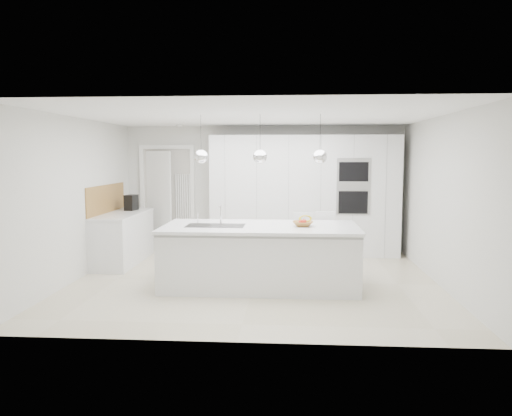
# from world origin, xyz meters

# --- Properties ---
(floor) EXTENTS (5.50, 5.50, 0.00)m
(floor) POSITION_xyz_m (0.00, 0.00, 0.00)
(floor) COLOR beige
(floor) RESTS_ON ground
(wall_back) EXTENTS (5.50, 0.00, 5.50)m
(wall_back) POSITION_xyz_m (0.00, 2.50, 1.25)
(wall_back) COLOR silver
(wall_back) RESTS_ON ground
(wall_left) EXTENTS (0.00, 5.00, 5.00)m
(wall_left) POSITION_xyz_m (-2.75, 0.00, 1.25)
(wall_left) COLOR silver
(wall_left) RESTS_ON ground
(ceiling) EXTENTS (5.50, 5.50, 0.00)m
(ceiling) POSITION_xyz_m (0.00, 0.00, 2.50)
(ceiling) COLOR white
(ceiling) RESTS_ON wall_back
(tall_cabinets) EXTENTS (3.60, 0.60, 2.30)m
(tall_cabinets) POSITION_xyz_m (0.80, 2.20, 1.15)
(tall_cabinets) COLOR silver
(tall_cabinets) RESTS_ON floor
(oven_stack) EXTENTS (0.62, 0.04, 1.05)m
(oven_stack) POSITION_xyz_m (1.70, 1.89, 1.35)
(oven_stack) COLOR #A5A5A8
(oven_stack) RESTS_ON tall_cabinets
(doorway_frame) EXTENTS (1.11, 0.08, 2.13)m
(doorway_frame) POSITION_xyz_m (-1.95, 2.47, 1.02)
(doorway_frame) COLOR white
(doorway_frame) RESTS_ON floor
(hallway_door) EXTENTS (0.76, 0.38, 2.00)m
(hallway_door) POSITION_xyz_m (-2.20, 2.42, 1.00)
(hallway_door) COLOR white
(hallway_door) RESTS_ON floor
(radiator) EXTENTS (0.32, 0.04, 1.40)m
(radiator) POSITION_xyz_m (-1.63, 2.46, 0.85)
(radiator) COLOR white
(radiator) RESTS_ON floor
(left_base_cabinets) EXTENTS (0.60, 1.80, 0.86)m
(left_base_cabinets) POSITION_xyz_m (-2.45, 1.20, 0.43)
(left_base_cabinets) COLOR silver
(left_base_cabinets) RESTS_ON floor
(left_worktop) EXTENTS (0.62, 1.82, 0.04)m
(left_worktop) POSITION_xyz_m (-2.45, 1.20, 0.88)
(left_worktop) COLOR white
(left_worktop) RESTS_ON left_base_cabinets
(oak_backsplash) EXTENTS (0.02, 1.80, 0.50)m
(oak_backsplash) POSITION_xyz_m (-2.74, 1.20, 1.15)
(oak_backsplash) COLOR #A3712F
(oak_backsplash) RESTS_ON wall_left
(island_base) EXTENTS (2.80, 1.20, 0.86)m
(island_base) POSITION_xyz_m (0.10, -0.30, 0.43)
(island_base) COLOR silver
(island_base) RESTS_ON floor
(island_worktop) EXTENTS (2.84, 1.40, 0.04)m
(island_worktop) POSITION_xyz_m (0.10, -0.25, 0.88)
(island_worktop) COLOR white
(island_worktop) RESTS_ON island_base
(island_sink) EXTENTS (0.84, 0.44, 0.18)m
(island_sink) POSITION_xyz_m (-0.55, -0.30, 0.82)
(island_sink) COLOR #3F3F42
(island_sink) RESTS_ON island_worktop
(island_tap) EXTENTS (0.02, 0.02, 0.30)m
(island_tap) POSITION_xyz_m (-0.50, -0.10, 1.05)
(island_tap) COLOR white
(island_tap) RESTS_ON island_worktop
(pendant_left) EXTENTS (0.20, 0.20, 0.20)m
(pendant_left) POSITION_xyz_m (-0.75, -0.30, 1.90)
(pendant_left) COLOR white
(pendant_left) RESTS_ON ceiling
(pendant_mid) EXTENTS (0.20, 0.20, 0.20)m
(pendant_mid) POSITION_xyz_m (0.10, -0.30, 1.90)
(pendant_mid) COLOR white
(pendant_mid) RESTS_ON ceiling
(pendant_right) EXTENTS (0.20, 0.20, 0.20)m
(pendant_right) POSITION_xyz_m (0.95, -0.30, 1.90)
(pendant_right) COLOR white
(pendant_right) RESTS_ON ceiling
(fruit_bowl) EXTENTS (0.31, 0.31, 0.07)m
(fruit_bowl) POSITION_xyz_m (0.72, -0.28, 0.94)
(fruit_bowl) COLOR #A3712F
(fruit_bowl) RESTS_ON island_worktop
(espresso_machine) EXTENTS (0.21, 0.29, 0.29)m
(espresso_machine) POSITION_xyz_m (-2.43, 1.64, 1.04)
(espresso_machine) COLOR black
(espresso_machine) RESTS_ON left_worktop
(bar_stool_left) EXTENTS (0.36, 0.47, 0.98)m
(bar_stool_left) POSITION_xyz_m (0.75, 0.56, 0.49)
(bar_stool_left) COLOR white
(bar_stool_left) RESTS_ON floor
(bar_stool_right) EXTENTS (0.34, 0.47, 1.01)m
(bar_stool_right) POSITION_xyz_m (1.10, 0.53, 0.50)
(bar_stool_right) COLOR white
(bar_stool_right) RESTS_ON floor
(apple_a) EXTENTS (0.08, 0.08, 0.08)m
(apple_a) POSITION_xyz_m (0.73, -0.31, 0.97)
(apple_a) COLOR red
(apple_a) RESTS_ON fruit_bowl
(apple_b) EXTENTS (0.07, 0.07, 0.07)m
(apple_b) POSITION_xyz_m (0.69, -0.31, 0.97)
(apple_b) COLOR red
(apple_b) RESTS_ON fruit_bowl
(banana_bunch) EXTENTS (0.23, 0.16, 0.20)m
(banana_bunch) POSITION_xyz_m (0.75, -0.28, 1.01)
(banana_bunch) COLOR yellow
(banana_bunch) RESTS_ON fruit_bowl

